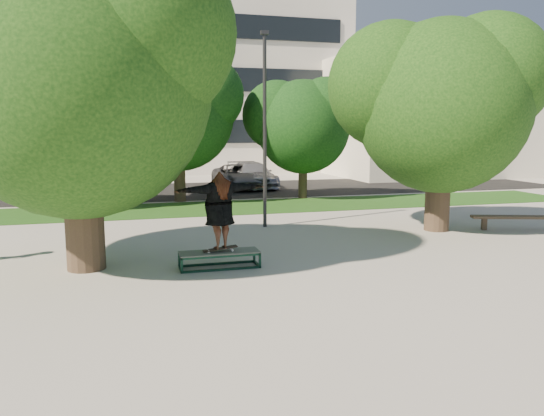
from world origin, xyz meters
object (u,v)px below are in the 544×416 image
object	(u,v)px
tree_right	(438,97)
car_grey	(238,176)
bench	(519,218)
car_silver_b	(252,175)
grind_box	(219,260)
car_silver_a	(75,184)
lamppost	(265,128)
tree_left	(72,67)
car_dark	(86,182)

from	to	relation	value
tree_right	car_grey	xyz separation A→B (m)	(-3.42, 13.31, -3.45)
bench	car_silver_b	bearing A→B (deg)	128.15
tree_right	grind_box	xyz separation A→B (m)	(-7.22, -2.78, -3.90)
car_grey	car_silver_b	distance (m)	0.84
bench	car_silver_a	bearing A→B (deg)	159.41
lamppost	bench	size ratio (longest dim) A/B	2.12
car_silver_a	car_grey	size ratio (longest dim) A/B	0.92
tree_left	car_silver_b	xyz separation A→B (m)	(7.62, 15.41, -3.74)
car_silver_b	grind_box	bearing A→B (deg)	-109.16
tree_left	tree_right	size ratio (longest dim) A/B	1.09
grind_box	bench	size ratio (longest dim) A/B	0.62
car_dark	bench	bearing A→B (deg)	-32.98
tree_left	car_silver_a	xyz separation A→B (m)	(-1.15, 12.41, -3.70)
grind_box	car_dark	xyz separation A→B (m)	(-3.70, 13.56, 0.59)
tree_left	bench	world-z (taller)	tree_left
tree_right	bench	size ratio (longest dim) A/B	2.26
car_silver_b	tree_left	bearing A→B (deg)	-119.51
car_dark	car_grey	distance (m)	7.92
bench	car_grey	xyz separation A→B (m)	(-6.00, 14.06, 0.27)
lamppost	bench	bearing A→B (deg)	-19.55
lamppost	car_silver_a	distance (m)	10.94
car_dark	car_silver_a	bearing A→B (deg)	-132.38
car_grey	car_silver_b	size ratio (longest dim) A/B	0.98
tree_right	lamppost	size ratio (longest dim) A/B	1.07
car_dark	car_silver_b	xyz separation A→B (m)	(8.33, 2.63, -0.10)
tree_left	grind_box	distance (m)	5.24
bench	car_grey	size ratio (longest dim) A/B	0.62
grind_box	car_silver_a	bearing A→B (deg)	107.41
lamppost	car_dark	xyz separation A→B (m)	(-6.00, 8.87, -2.37)
tree_right	car_silver_b	xyz separation A→B (m)	(-2.59, 13.42, -3.41)
lamppost	grind_box	bearing A→B (deg)	-116.15
car_grey	car_silver_b	bearing A→B (deg)	5.83
tree_left	grind_box	world-z (taller)	tree_left
tree_left	tree_right	bearing A→B (deg)	11.03
tree_left	bench	size ratio (longest dim) A/B	2.47
tree_left	car_silver_a	world-z (taller)	tree_left
tree_right	car_grey	world-z (taller)	tree_right
car_silver_a	car_grey	world-z (taller)	car_silver_a
car_dark	car_silver_b	size ratio (longest dim) A/B	1.00
car_grey	grind_box	bearing A→B (deg)	-104.64
car_silver_a	car_silver_b	bearing A→B (deg)	21.27
lamppost	bench	world-z (taller)	lamppost
grind_box	bench	distance (m)	10.01
tree_left	car_silver_a	bearing A→B (deg)	95.28
bench	car_silver_a	distance (m)	17.86
car_silver_b	bench	bearing A→B (deg)	-73.13
bench	car_silver_a	size ratio (longest dim) A/B	0.68
grind_box	car_silver_a	xyz separation A→B (m)	(-4.14, 13.19, 0.54)
lamppost	car_silver_a	xyz separation A→B (m)	(-6.44, 8.50, -2.43)
tree_left	tree_right	distance (m)	10.41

